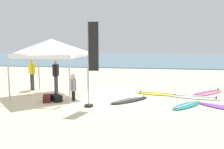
# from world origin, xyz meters

# --- Properties ---
(ground_plane) EXTENTS (80.00, 80.00, 0.00)m
(ground_plane) POSITION_xyz_m (0.00, 0.00, 0.00)
(ground_plane) COLOR beige
(sea) EXTENTS (80.00, 36.00, 0.10)m
(sea) POSITION_xyz_m (0.00, 31.76, 0.05)
(sea) COLOR #568499
(sea) RESTS_ON ground
(canopy_tent) EXTENTS (2.93, 2.93, 2.75)m
(canopy_tent) POSITION_xyz_m (-2.29, 0.54, 2.39)
(canopy_tent) COLOR #B7B7BC
(canopy_tent) RESTS_ON ground
(surfboard_white) EXTENTS (2.36, 1.08, 0.19)m
(surfboard_white) POSITION_xyz_m (4.50, 1.05, 0.04)
(surfboard_white) COLOR white
(surfboard_white) RESTS_ON ground
(surfboard_black) EXTENTS (1.86, 1.99, 0.19)m
(surfboard_black) POSITION_xyz_m (1.58, -0.04, 0.04)
(surfboard_black) COLOR black
(surfboard_black) RESTS_ON ground
(surfboard_teal) EXTENTS (1.64, 1.91, 0.19)m
(surfboard_teal) POSITION_xyz_m (3.96, -0.50, 0.04)
(surfboard_teal) COLOR #19847F
(surfboard_teal) RESTS_ON ground
(surfboard_yellow) EXTENTS (2.21, 0.95, 0.19)m
(surfboard_yellow) POSITION_xyz_m (2.81, 1.55, 0.04)
(surfboard_yellow) COLOR yellow
(surfboard_yellow) RESTS_ON ground
(surfboard_pink) EXTENTS (2.21, 2.27, 0.19)m
(surfboard_pink) POSITION_xyz_m (5.33, 2.24, 0.04)
(surfboard_pink) COLOR pink
(surfboard_pink) RESTS_ON ground
(person_yellow) EXTENTS (0.46, 0.39, 1.71)m
(person_yellow) POSITION_xyz_m (-3.94, 1.62, 0.99)
(person_yellow) COLOR #383842
(person_yellow) RESTS_ON ground
(person_black) EXTENTS (0.24, 0.55, 1.71)m
(person_black) POSITION_xyz_m (-2.30, 1.02, 0.99)
(person_black) COLOR #383842
(person_black) RESTS_ON ground
(person_grey) EXTENTS (0.36, 0.49, 1.20)m
(person_grey) POSITION_xyz_m (-0.92, -0.34, 0.66)
(person_grey) COLOR black
(person_grey) RESTS_ON ground
(banner_flag) EXTENTS (0.60, 0.36, 3.40)m
(banner_flag) POSITION_xyz_m (0.15, -1.25, 1.57)
(banner_flag) COLOR #99999E
(banner_flag) RESTS_ON ground
(gear_bag_near_tent) EXTENTS (0.52, 0.68, 0.28)m
(gear_bag_near_tent) POSITION_xyz_m (-1.97, -0.77, 0.14)
(gear_bag_near_tent) COLOR #4C1919
(gear_bag_near_tent) RESTS_ON ground
(gear_bag_by_pole) EXTENTS (0.65, 0.65, 0.28)m
(gear_bag_by_pole) POSITION_xyz_m (-1.60, -0.63, 0.14)
(gear_bag_by_pole) COLOR black
(gear_bag_by_pole) RESTS_ON ground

